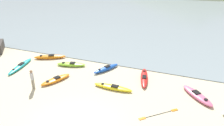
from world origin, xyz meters
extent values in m
cube|color=gray|center=(0.00, 43.79, 0.03)|extent=(160.00, 70.00, 0.06)
ellipsoid|color=orange|center=(-4.18, 4.30, 0.13)|extent=(1.69, 2.69, 0.27)
cube|color=black|center=(-4.13, 4.42, 0.29)|extent=(0.55, 0.59, 0.05)
cylinder|color=black|center=(-4.46, 3.64, 0.28)|extent=(0.25, 0.25, 0.02)
ellipsoid|color=#E5668C|center=(6.45, 5.93, 0.15)|extent=(2.51, 2.69, 0.31)
cube|color=black|center=(6.35, 6.04, 0.33)|extent=(0.66, 0.67, 0.05)
cylinder|color=black|center=(6.99, 5.33, 0.32)|extent=(0.26, 0.26, 0.02)
ellipsoid|color=blue|center=(-1.18, 7.58, 0.16)|extent=(1.74, 2.69, 0.32)
cube|color=black|center=(-1.12, 7.71, 0.35)|extent=(0.51, 0.58, 0.05)
cylinder|color=black|center=(-1.51, 6.92, 0.34)|extent=(0.20, 0.20, 0.02)
ellipsoid|color=yellow|center=(0.51, 4.84, 0.13)|extent=(3.03, 0.67, 0.25)
cube|color=black|center=(0.66, 4.84, 0.28)|extent=(0.55, 0.36, 0.05)
cylinder|color=black|center=(-0.32, 4.85, 0.27)|extent=(0.23, 0.23, 0.02)
ellipsoid|color=teal|center=(-8.66, 5.30, 0.13)|extent=(1.17, 3.60, 0.26)
cube|color=black|center=(-8.69, 5.47, 0.28)|extent=(0.42, 0.69, 0.05)
cylinder|color=black|center=(-8.49, 4.33, 0.27)|extent=(0.20, 0.20, 0.02)
ellipsoid|color=#8CCC2D|center=(-4.51, 7.24, 0.15)|extent=(2.76, 1.43, 0.29)
cube|color=black|center=(-4.38, 7.28, 0.32)|extent=(0.57, 0.53, 0.05)
cylinder|color=black|center=(-5.21, 7.05, 0.31)|extent=(0.27, 0.27, 0.02)
ellipsoid|color=red|center=(2.35, 7.15, 0.15)|extent=(1.32, 3.33, 0.30)
cube|color=black|center=(2.39, 6.99, 0.33)|extent=(0.45, 0.65, 0.05)
cylinder|color=black|center=(2.15, 8.03, 0.32)|extent=(0.20, 0.20, 0.02)
ellipsoid|color=orange|center=(-7.38, 7.99, 0.17)|extent=(3.05, 2.05, 0.34)
cube|color=black|center=(-7.25, 8.06, 0.37)|extent=(0.67, 0.61, 0.05)
cylinder|color=black|center=(-8.13, 7.61, 0.35)|extent=(0.26, 0.26, 0.02)
cylinder|color=gray|center=(-5.10, 2.69, 0.39)|extent=(0.12, 0.12, 0.79)
cylinder|color=gray|center=(-4.96, 2.69, 0.39)|extent=(0.12, 0.12, 0.79)
cube|color=#B2B2B7|center=(-5.03, 2.69, 1.07)|extent=(0.27, 0.28, 0.56)
cylinder|color=#B2B2B7|center=(-5.15, 2.69, 1.08)|extent=(0.08, 0.08, 0.53)
cylinder|color=#B2B2B7|center=(-4.91, 2.69, 1.08)|extent=(0.08, 0.08, 0.53)
sphere|color=#A37A5B|center=(-5.03, 2.69, 1.46)|extent=(0.21, 0.21, 0.21)
cylinder|color=black|center=(4.28, 3.02, 0.01)|extent=(1.43, 1.30, 0.03)
cube|color=orange|center=(3.42, 2.24, 0.01)|extent=(0.45, 0.43, 0.03)
cube|color=orange|center=(5.15, 3.81, 0.01)|extent=(0.45, 0.43, 0.03)
camera|label=1|loc=(5.56, -8.35, 8.57)|focal=35.00mm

